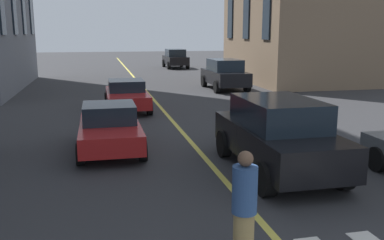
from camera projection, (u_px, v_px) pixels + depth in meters
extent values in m
cube|color=#D8C64C|center=(155.00, 102.00, 21.98)|extent=(80.00, 0.16, 0.01)
cube|color=black|center=(225.00, 77.00, 26.58)|extent=(4.70, 1.95, 0.80)
cube|color=#19232D|center=(225.00, 65.00, 26.43)|extent=(2.59, 1.72, 0.70)
cylinder|color=black|center=(204.00, 81.00, 27.94)|extent=(0.76, 0.27, 0.76)
cylinder|color=black|center=(231.00, 80.00, 28.34)|extent=(0.76, 0.27, 0.76)
cylinder|color=black|center=(217.00, 87.00, 24.97)|extent=(0.76, 0.27, 0.76)
cylinder|color=black|center=(247.00, 86.00, 25.38)|extent=(0.76, 0.27, 0.76)
cube|color=#B21E1E|center=(127.00, 97.00, 19.47)|extent=(4.40, 1.80, 0.55)
cube|color=#19232D|center=(126.00, 85.00, 19.58)|extent=(1.85, 1.58, 0.50)
cylinder|color=black|center=(150.00, 108.00, 18.33)|extent=(0.64, 0.22, 0.64)
cylinder|color=black|center=(109.00, 109.00, 17.96)|extent=(0.64, 0.22, 0.64)
cylinder|color=black|center=(142.00, 98.00, 21.10)|extent=(0.64, 0.22, 0.64)
cylinder|color=black|center=(107.00, 99.00, 20.73)|extent=(0.64, 0.22, 0.64)
cube|color=black|center=(175.00, 60.00, 42.86)|extent=(4.70, 1.95, 0.80)
cube|color=#19232D|center=(175.00, 53.00, 42.71)|extent=(2.58, 1.72, 0.70)
cylinder|color=black|center=(164.00, 63.00, 44.22)|extent=(0.76, 0.27, 0.76)
cylinder|color=black|center=(181.00, 63.00, 44.62)|extent=(0.76, 0.27, 0.76)
cylinder|color=black|center=(169.00, 65.00, 41.26)|extent=(0.76, 0.27, 0.76)
cylinder|color=black|center=(188.00, 65.00, 41.66)|extent=(0.76, 0.27, 0.76)
cube|color=black|center=(277.00, 142.00, 10.81)|extent=(4.70, 1.95, 0.80)
cube|color=#19232D|center=(278.00, 113.00, 10.66)|extent=(2.59, 1.72, 0.70)
cylinder|color=black|center=(224.00, 144.00, 12.17)|extent=(0.76, 0.27, 0.76)
cylinder|color=black|center=(285.00, 140.00, 12.57)|extent=(0.76, 0.27, 0.76)
cylinder|color=black|center=(266.00, 179.00, 9.21)|extent=(0.76, 0.27, 0.76)
cylinder|color=black|center=(343.00, 173.00, 9.61)|extent=(0.76, 0.27, 0.76)
cylinder|color=black|center=(378.00, 159.00, 10.89)|extent=(0.64, 0.22, 0.64)
cube|color=#B21E1E|center=(110.00, 132.00, 12.75)|extent=(3.90, 1.75, 0.55)
cube|color=#19232D|center=(109.00, 113.00, 12.82)|extent=(1.64, 1.54, 0.55)
cylinder|color=black|center=(143.00, 151.00, 11.75)|extent=(0.60, 0.21, 0.60)
cylinder|color=black|center=(80.00, 154.00, 11.39)|extent=(0.60, 0.21, 0.60)
cylinder|color=black|center=(135.00, 130.00, 14.21)|extent=(0.60, 0.21, 0.60)
cylinder|color=black|center=(83.00, 133.00, 13.85)|extent=(0.60, 0.21, 0.60)
cylinder|color=#997F4C|center=(243.00, 239.00, 6.46)|extent=(0.32, 0.32, 0.85)
cylinder|color=#2D4C7F|center=(245.00, 190.00, 6.31)|extent=(0.38, 0.38, 0.72)
sphere|color=brown|center=(245.00, 159.00, 6.21)|extent=(0.23, 0.23, 0.23)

